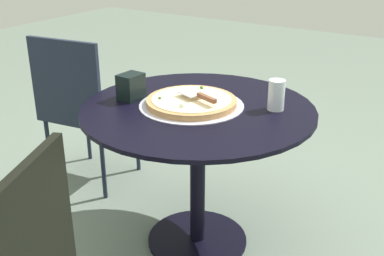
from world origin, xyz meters
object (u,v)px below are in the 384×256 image
Objects in this scene: patio_chair_far at (82,103)px; napkin_dispenser at (131,87)px; patio_table at (198,140)px; pizza_on_tray at (192,102)px; pizza_server at (199,95)px; drinking_cup at (276,95)px.

napkin_dispenser is at bearing -21.04° from patio_chair_far.
patio_table is at bearing -73.62° from napkin_dispenser.
pizza_on_tray is at bearing 172.06° from patio_table.
drinking_cup is at bearing 29.72° from pizza_server.
pizza_server is at bearing -75.29° from napkin_dispenser.
drinking_cup is 0.63m from napkin_dispenser.
patio_table is 4.64× the size of pizza_server.
pizza_on_tray is at bearing -71.11° from napkin_dispenser.
patio_chair_far is (-0.84, 0.14, -0.24)m from pizza_server.
drinking_cup is (0.28, 0.16, 0.01)m from pizza_server.
pizza_on_tray is at bearing 164.79° from pizza_server.
drinking_cup is at bearing 27.74° from patio_table.
napkin_dispenser is at bearing -163.96° from pizza_on_tray.
patio_chair_far is (-0.83, 0.13, -0.03)m from patio_table.
drinking_cup is 1.12× the size of napkin_dispenser.
pizza_server reaches higher than pizza_on_tray.
pizza_on_tray is (-0.03, 0.00, 0.17)m from patio_table.
drinking_cup is 0.15× the size of patio_chair_far.
pizza_server is 0.25× the size of patio_chair_far.
napkin_dispenser is at bearing -166.46° from patio_table.
patio_table is 0.21m from pizza_server.
drinking_cup reaches higher than pizza_on_tray.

